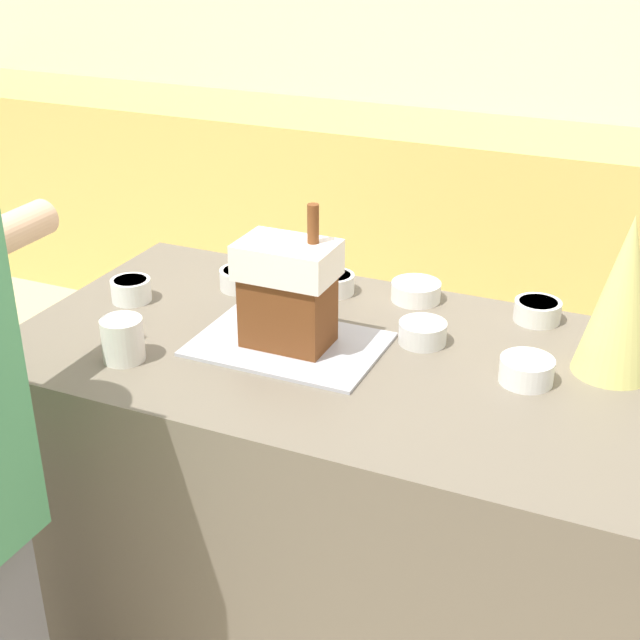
% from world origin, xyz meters
% --- Properties ---
extents(wall_back, '(8.00, 0.05, 2.60)m').
position_xyz_m(wall_back, '(0.00, 2.28, 1.30)').
color(wall_back, beige).
rests_on(wall_back, ground_plane).
extents(back_cabinet_block, '(6.00, 0.60, 0.92)m').
position_xyz_m(back_cabinet_block, '(0.00, 1.96, 0.46)').
color(back_cabinet_block, '#DBBC60').
rests_on(back_cabinet_block, ground_plane).
extents(kitchen_island, '(1.44, 0.77, 0.91)m').
position_xyz_m(kitchen_island, '(0.00, 0.00, 0.45)').
color(kitchen_island, '#6B6051').
rests_on(kitchen_island, ground_plane).
extents(baking_tray, '(0.40, 0.28, 0.01)m').
position_xyz_m(baking_tray, '(-0.12, -0.03, 0.91)').
color(baking_tray, '#B2B2BC').
rests_on(baking_tray, kitchen_island).
extents(gingerbread_house, '(0.20, 0.14, 0.31)m').
position_xyz_m(gingerbread_house, '(-0.12, -0.03, 1.04)').
color(gingerbread_house, brown).
rests_on(gingerbread_house, baking_tray).
extents(decorative_tree, '(0.16, 0.16, 0.33)m').
position_xyz_m(decorative_tree, '(0.53, 0.14, 1.07)').
color(decorative_tree, '#DBD675').
rests_on(decorative_tree, kitchen_island).
extents(candy_bowl_beside_tree, '(0.10, 0.10, 0.05)m').
position_xyz_m(candy_bowl_beside_tree, '(-0.36, 0.20, 0.94)').
color(candy_bowl_beside_tree, silver).
rests_on(candy_bowl_beside_tree, kitchen_island).
extents(candy_bowl_front_corner, '(0.11, 0.11, 0.05)m').
position_xyz_m(candy_bowl_front_corner, '(0.34, 0.31, 0.93)').
color(candy_bowl_front_corner, silver).
rests_on(candy_bowl_front_corner, kitchen_island).
extents(candy_bowl_behind_tray, '(0.09, 0.09, 0.05)m').
position_xyz_m(candy_bowl_behind_tray, '(-0.56, 0.03, 0.94)').
color(candy_bowl_behind_tray, white).
rests_on(candy_bowl_behind_tray, kitchen_island).
extents(candy_bowl_center_rear, '(0.10, 0.10, 0.05)m').
position_xyz_m(candy_bowl_center_rear, '(0.14, 0.10, 0.93)').
color(candy_bowl_center_rear, silver).
rests_on(candy_bowl_center_rear, kitchen_island).
extents(candy_bowl_near_tray_right, '(0.10, 0.10, 0.05)m').
position_xyz_m(candy_bowl_near_tray_right, '(-0.14, 0.27, 0.93)').
color(candy_bowl_near_tray_right, white).
rests_on(candy_bowl_near_tray_right, kitchen_island).
extents(candy_bowl_near_tray_left, '(0.11, 0.11, 0.05)m').
position_xyz_m(candy_bowl_near_tray_left, '(0.38, 0.02, 0.94)').
color(candy_bowl_near_tray_left, white).
rests_on(candy_bowl_near_tray_left, kitchen_island).
extents(candy_bowl_far_left, '(0.12, 0.12, 0.04)m').
position_xyz_m(candy_bowl_far_left, '(0.05, 0.31, 0.93)').
color(candy_bowl_far_left, white).
rests_on(candy_bowl_far_left, kitchen_island).
extents(mug, '(0.09, 0.09, 0.09)m').
position_xyz_m(mug, '(-0.41, -0.22, 0.95)').
color(mug, white).
rests_on(mug, kitchen_island).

